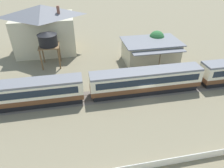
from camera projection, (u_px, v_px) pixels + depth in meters
The scene contains 8 objects.
ground_plane at pixel (144, 95), 31.62m from camera, with size 600.00×600.00×0.00m, color #7A7056.
passenger_train at pixel (148, 80), 31.38m from camera, with size 55.41×2.95×3.95m.
railway_track at pixel (128, 93), 32.08m from camera, with size 114.18×3.60×0.04m.
station_building at pixel (150, 51), 40.69m from camera, with size 11.34×8.74×4.45m.
station_house_grey_roof at pixel (45, 28), 43.82m from camera, with size 13.56×10.51×10.15m.
water_tower at pixel (48, 40), 37.33m from camera, with size 3.79×3.79×6.90m.
picket_fence_front at pixel (141, 167), 20.38m from camera, with size 39.84×0.06×1.05m, color white.
yard_tree_1 at pixel (157, 39), 41.93m from camera, with size 3.21×3.21×5.61m.
Camera 1 is at (-9.89, -24.13, 18.68)m, focal length 32.00 mm.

